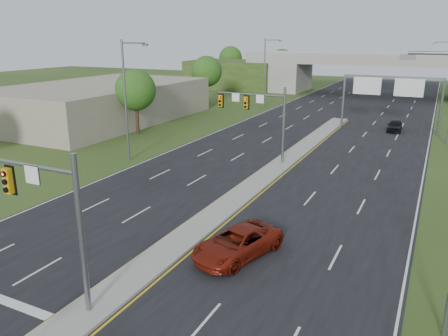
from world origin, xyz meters
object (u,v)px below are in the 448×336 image
signal_mast_near (36,201)px  car_far_a (237,243)px  sign_gantry (390,88)px  signal_mast_far (260,111)px  car_far_c (395,126)px  overpass (374,77)px

signal_mast_near → car_far_a: (5.83, 7.38, -3.95)m
sign_gantry → signal_mast_near: bearing=-101.2°
signal_mast_near → signal_mast_far: (0.00, 25.00, 0.00)m
signal_mast_far → car_far_c: size_ratio=1.73×
overpass → car_far_c: bearing=-77.6°
sign_gantry → car_far_a: bearing=-94.7°
sign_gantry → car_far_a: 38.01m
overpass → car_far_c: size_ratio=19.78×
sign_gantry → car_far_a: sign_gantry is taller
signal_mast_near → signal_mast_far: 25.00m
signal_mast_far → sign_gantry: bearing=65.9°
sign_gantry → car_far_c: (0.99, 0.12, -4.53)m
signal_mast_near → car_far_c: 46.37m
signal_mast_near → sign_gantry: bearing=78.8°
overpass → car_far_a: (3.56, -72.70, -2.78)m
signal_mast_near → signal_mast_far: same height
overpass → car_far_a: overpass is taller
overpass → sign_gantry: bearing=-79.2°
signal_mast_near → car_far_a: 10.20m
overpass → car_far_c: (7.68, -34.96, -2.85)m
overpass → signal_mast_near: bearing=-91.6°
sign_gantry → car_far_c: size_ratio=2.86×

